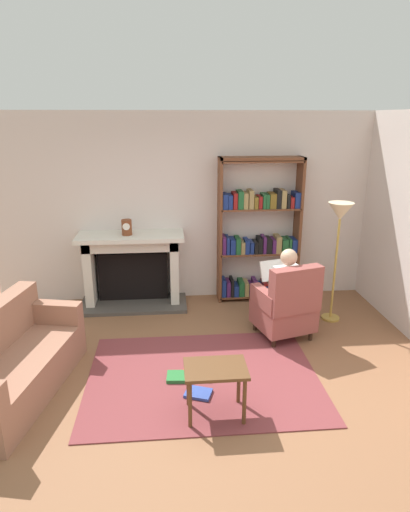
{
  "coord_description": "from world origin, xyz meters",
  "views": [
    {
      "loc": [
        -0.32,
        -3.63,
        2.61
      ],
      "look_at": [
        0.1,
        1.2,
        1.05
      ],
      "focal_mm": 30.37,
      "sensor_mm": 36.0,
      "label": 1
    }
  ],
  "objects": [
    {
      "name": "sofa_floral",
      "position": [
        -1.88,
        0.19,
        0.32
      ],
      "size": [
        1.05,
        1.81,
        0.85
      ],
      "rotation": [
        0.0,
        0.0,
        1.37
      ],
      "color": "#9C6A53",
      "rests_on": "ground"
    },
    {
      "name": "armchair_reading",
      "position": [
        1.09,
        1.08,
        0.42
      ],
      "size": [
        0.79,
        0.77,
        0.97
      ],
      "rotation": [
        0.0,
        0.0,
        3.42
      ],
      "color": "#331E14",
      "rests_on": "ground"
    },
    {
      "name": "area_rug",
      "position": [
        0.0,
        0.3,
        0.01
      ],
      "size": [
        2.4,
        1.8,
        0.01
      ],
      "primitive_type": "cube",
      "color": "brown",
      "rests_on": "ground"
    },
    {
      "name": "scattered_books",
      "position": [
        -0.11,
        0.24,
        0.03
      ],
      "size": [
        0.53,
        0.7,
        0.04
      ],
      "color": "#334CA5",
      "rests_on": "area_rug"
    },
    {
      "name": "mantel_clock",
      "position": [
        -0.89,
        2.2,
        1.17
      ],
      "size": [
        0.14,
        0.14,
        0.22
      ],
      "color": "brown",
      "rests_on": "fireplace"
    },
    {
      "name": "back_wall",
      "position": [
        0.0,
        2.55,
        1.35
      ],
      "size": [
        5.6,
        0.1,
        2.7
      ],
      "primitive_type": "cube",
      "color": "silver",
      "rests_on": "ground"
    },
    {
      "name": "bookshelf",
      "position": [
        0.98,
        2.33,
        0.99
      ],
      "size": [
        1.18,
        0.32,
        2.09
      ],
      "color": "brown",
      "rests_on": "ground"
    },
    {
      "name": "seated_reader",
      "position": [
        1.05,
        1.19,
        0.62
      ],
      "size": [
        0.46,
        0.59,
        1.14
      ],
      "rotation": [
        0.0,
        0.0,
        3.42
      ],
      "color": "silver",
      "rests_on": "ground"
    },
    {
      "name": "ground",
      "position": [
        0.0,
        0.0,
        0.0
      ],
      "size": [
        14.0,
        14.0,
        0.0
      ],
      "primitive_type": "plane",
      "color": "brown"
    },
    {
      "name": "fireplace",
      "position": [
        -0.85,
        2.3,
        0.57
      ],
      "size": [
        1.51,
        0.64,
        1.06
      ],
      "color": "#4C4742",
      "rests_on": "ground"
    },
    {
      "name": "floor_lamp",
      "position": [
        1.84,
        1.53,
        1.35
      ],
      "size": [
        0.32,
        0.32,
        1.59
      ],
      "color": "#B7933F",
      "rests_on": "ground"
    },
    {
      "name": "side_table",
      "position": [
        0.06,
        -0.31,
        0.42
      ],
      "size": [
        0.56,
        0.39,
        0.5
      ],
      "color": "brown",
      "rests_on": "ground"
    }
  ]
}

